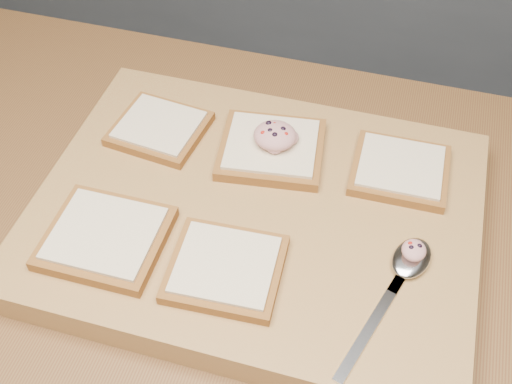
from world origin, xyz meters
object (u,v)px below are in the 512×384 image
spoon (406,268)px  cutting_board (256,216)px  bread_far_center (271,148)px  tuna_salad_dollop (275,135)px

spoon → cutting_board: bearing=166.2°
cutting_board → spoon: size_ratio=2.63×
bread_far_center → tuna_salad_dollop: tuna_salad_dollop is taller
tuna_salad_dollop → spoon: 0.23m
cutting_board → tuna_salad_dollop: 0.10m
cutting_board → bread_far_center: size_ratio=3.65×
spoon → bread_far_center: bearing=144.4°
cutting_board → tuna_salad_dollop: tuna_salad_dollop is taller
bread_far_center → spoon: size_ratio=0.72×
spoon → tuna_salad_dollop: bearing=143.5°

